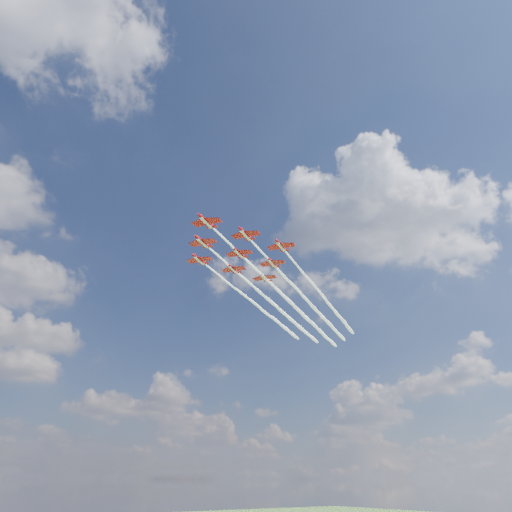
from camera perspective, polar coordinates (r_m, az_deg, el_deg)
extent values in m
cylinder|color=#BA0A12|center=(132.24, -5.72, 3.95)|extent=(6.22, 4.52, 0.94)
cone|color=#BA0A12|center=(128.96, -6.59, 4.77)|extent=(1.94, 1.72, 0.94)
cone|color=#BA0A12|center=(135.38, -4.95, 3.21)|extent=(1.54, 1.41, 0.85)
ellipsoid|color=black|center=(131.10, -6.05, 4.42)|extent=(1.91, 1.62, 0.61)
cube|color=#BA0A12|center=(132.56, -5.64, 3.86)|extent=(6.58, 8.06, 0.12)
cube|color=#BA0A12|center=(134.91, -5.06, 3.32)|extent=(2.68, 3.22, 0.10)
cube|color=#BA0A12|center=(135.40, -5.02, 3.58)|extent=(1.21, 0.85, 1.53)
cube|color=silver|center=(132.04, -5.73, 3.79)|extent=(5.77, 4.14, 0.10)
cylinder|color=#BA0A12|center=(138.28, -1.22, 2.50)|extent=(6.22, 4.52, 0.94)
cone|color=#BA0A12|center=(134.80, -1.93, 3.26)|extent=(1.94, 1.72, 0.94)
cone|color=#BA0A12|center=(141.59, -0.59, 1.83)|extent=(1.54, 1.41, 0.85)
ellipsoid|color=black|center=(137.06, -1.50, 2.94)|extent=(1.91, 1.62, 0.61)
cube|color=#BA0A12|center=(138.61, -1.15, 2.42)|extent=(6.58, 8.06, 0.12)
cube|color=#BA0A12|center=(141.10, -0.68, 1.93)|extent=(2.68, 3.22, 0.10)
cube|color=#BA0A12|center=(141.58, -0.65, 2.18)|extent=(1.21, 0.85, 1.53)
cube|color=silver|center=(138.09, -1.22, 2.35)|extent=(5.77, 4.14, 0.10)
cylinder|color=#BA0A12|center=(143.53, -6.15, 1.60)|extent=(6.22, 4.52, 0.94)
cone|color=#BA0A12|center=(140.18, -6.95, 2.30)|extent=(1.94, 1.72, 0.94)
cone|color=#BA0A12|center=(146.73, -5.43, 0.97)|extent=(1.54, 1.41, 0.85)
ellipsoid|color=black|center=(142.36, -6.46, 2.02)|extent=(1.91, 1.62, 0.61)
cube|color=#BA0A12|center=(143.85, -6.07, 1.52)|extent=(6.58, 8.06, 0.12)
cube|color=#BA0A12|center=(146.25, -5.53, 1.06)|extent=(2.68, 3.22, 0.10)
cube|color=#BA0A12|center=(146.71, -5.49, 1.31)|extent=(1.21, 0.85, 1.53)
cube|color=silver|center=(143.35, -6.16, 1.45)|extent=(5.77, 4.14, 0.10)
cylinder|color=#BA0A12|center=(145.17, 2.87, 1.17)|extent=(6.22, 4.52, 0.94)
cone|color=#BA0A12|center=(141.54, 2.30, 1.86)|extent=(1.94, 1.72, 0.94)
cone|color=#BA0A12|center=(148.62, 3.38, 0.56)|extent=(1.54, 1.41, 0.85)
ellipsoid|color=black|center=(143.88, 2.64, 1.58)|extent=(1.91, 1.62, 0.61)
cube|color=#BA0A12|center=(145.52, 2.92, 1.09)|extent=(6.58, 8.06, 0.12)
cube|color=#BA0A12|center=(148.11, 3.30, 0.65)|extent=(2.68, 3.22, 0.10)
cube|color=#BA0A12|center=(148.58, 3.32, 0.89)|extent=(1.21, 0.85, 1.53)
cube|color=silver|center=(144.99, 2.87, 1.02)|extent=(5.77, 4.14, 0.10)
cylinder|color=#BA0A12|center=(149.59, -1.98, 0.36)|extent=(6.22, 4.52, 0.94)
cone|color=#BA0A12|center=(146.06, -2.65, 1.00)|extent=(1.94, 1.72, 0.94)
cone|color=#BA0A12|center=(152.94, -1.38, -0.22)|extent=(1.54, 1.41, 0.85)
ellipsoid|color=black|center=(148.34, -2.24, 0.75)|extent=(1.91, 1.62, 0.61)
cube|color=#BA0A12|center=(149.93, -1.91, 0.28)|extent=(6.58, 8.06, 0.12)
cube|color=#BA0A12|center=(152.44, -1.46, -0.13)|extent=(2.68, 3.22, 0.10)
cube|color=#BA0A12|center=(152.89, -1.44, 0.10)|extent=(1.21, 0.85, 1.53)
cube|color=silver|center=(149.41, -1.98, 0.21)|extent=(5.77, 4.14, 0.10)
cylinder|color=#BA0A12|center=(155.04, -6.51, -0.41)|extent=(6.22, 4.52, 0.94)
cone|color=#BA0A12|center=(151.64, -7.26, 0.20)|extent=(1.94, 1.72, 0.94)
cone|color=#BA0A12|center=(158.27, -5.84, -0.95)|extent=(1.54, 1.41, 0.85)
ellipsoid|color=black|center=(153.83, -6.80, -0.04)|extent=(1.91, 1.62, 0.61)
cube|color=#BA0A12|center=(155.36, -6.44, -0.48)|extent=(6.58, 8.06, 0.12)
cube|color=#BA0A12|center=(157.79, -5.94, -0.87)|extent=(2.68, 3.22, 0.10)
cube|color=#BA0A12|center=(158.23, -5.90, -0.64)|extent=(1.21, 0.85, 1.53)
cube|color=silver|center=(154.87, -6.52, -0.55)|extent=(5.77, 4.14, 0.10)
cylinder|color=#BA0A12|center=(156.44, 1.85, -0.78)|extent=(6.22, 4.52, 0.94)
cone|color=#BA0A12|center=(152.77, 1.30, -0.19)|extent=(1.94, 1.72, 0.94)
cone|color=#BA0A12|center=(159.91, 2.34, -1.31)|extent=(1.54, 1.41, 0.85)
ellipsoid|color=black|center=(155.12, 1.63, -0.42)|extent=(1.91, 1.62, 0.61)
cube|color=#BA0A12|center=(156.79, 1.90, -0.85)|extent=(6.58, 8.06, 0.12)
cube|color=#BA0A12|center=(159.39, 2.27, -1.23)|extent=(2.68, 3.22, 0.10)
cube|color=#BA0A12|center=(159.84, 2.29, -1.00)|extent=(1.21, 0.85, 1.53)
cube|color=silver|center=(156.27, 1.85, -0.92)|extent=(5.77, 4.14, 0.10)
cylinder|color=#BA0A12|center=(161.10, -2.62, -1.48)|extent=(6.22, 4.52, 0.94)
cone|color=#BA0A12|center=(157.54, -3.26, -0.93)|extent=(1.94, 1.72, 0.94)
cone|color=#BA0A12|center=(164.48, -2.05, -1.98)|extent=(1.54, 1.41, 0.85)
ellipsoid|color=black|center=(159.82, -2.87, -1.14)|extent=(1.91, 1.62, 0.61)
cube|color=#BA0A12|center=(161.44, -2.56, -1.55)|extent=(6.58, 8.06, 0.12)
cube|color=#BA0A12|center=(163.97, -2.14, -1.91)|extent=(2.68, 3.22, 0.10)
cube|color=#BA0A12|center=(164.41, -2.11, -1.68)|extent=(1.21, 0.85, 1.53)
cube|color=silver|center=(160.94, -2.63, -1.62)|extent=(5.77, 4.14, 0.10)
cylinder|color=#BA0A12|center=(167.90, 0.97, -2.47)|extent=(6.22, 4.52, 0.94)
cone|color=#BA0A12|center=(164.21, 0.44, -1.96)|extent=(1.94, 1.72, 0.94)
cone|color=#BA0A12|center=(171.40, 1.45, -2.93)|extent=(1.54, 1.41, 0.85)
ellipsoid|color=black|center=(166.57, 0.76, -2.15)|extent=(1.91, 1.62, 0.61)
cube|color=#BA0A12|center=(168.26, 1.02, -2.53)|extent=(6.58, 8.06, 0.12)
cube|color=#BA0A12|center=(170.88, 1.38, -2.86)|extent=(2.68, 3.22, 0.10)
cube|color=#BA0A12|center=(171.30, 1.39, -2.64)|extent=(1.21, 0.85, 1.53)
cube|color=silver|center=(167.75, 0.97, -2.61)|extent=(5.77, 4.14, 0.10)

